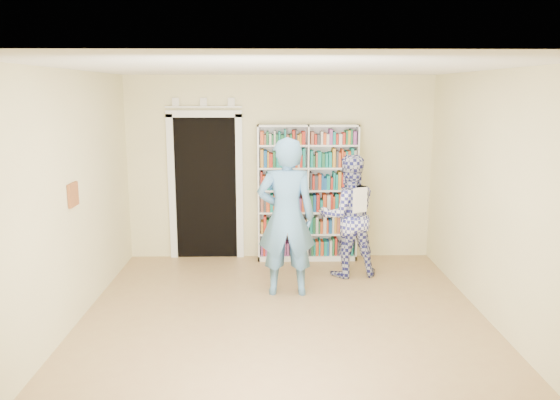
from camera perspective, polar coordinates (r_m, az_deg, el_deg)
floor at (r=6.03m, az=0.42°, el=-12.91°), size 5.00×5.00×0.00m
ceiling at (r=5.50m, az=0.47°, el=13.65°), size 5.00×5.00×0.00m
wall_back at (r=8.08m, az=-0.01°, el=3.33°), size 4.50×0.00×4.50m
wall_left at (r=6.00m, az=-21.58°, el=-0.31°), size 0.00×5.00×5.00m
wall_right at (r=6.10m, az=22.08°, el=-0.16°), size 0.00×5.00×5.00m
bookshelf at (r=8.00m, az=2.89°, el=0.77°), size 1.46×0.27×2.00m
doorway at (r=8.14m, az=-7.77°, el=2.07°), size 1.10×0.08×2.43m
wall_art at (r=6.17m, az=-20.80°, el=0.52°), size 0.03×0.25×0.25m
man_blue at (r=6.62m, az=0.66°, el=-1.81°), size 0.71×0.47×1.94m
man_plaid at (r=7.38m, az=7.15°, el=-1.66°), size 0.89×0.74×1.65m
paper_sheet at (r=7.07m, az=8.36°, el=-0.02°), size 0.20×0.13×0.33m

